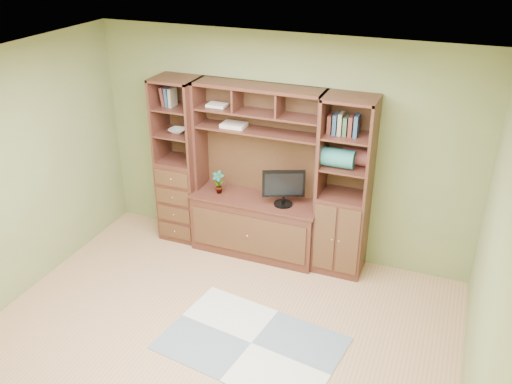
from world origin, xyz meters
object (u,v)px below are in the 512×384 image
at_px(center_hutch, 255,175).
at_px(left_tower, 180,161).
at_px(right_tower, 344,188).
at_px(monitor, 284,181).

relative_size(center_hutch, left_tower, 1.00).
bearing_deg(left_tower, right_tower, 0.00).
height_order(center_hutch, monitor, center_hutch).
relative_size(center_hutch, right_tower, 1.00).
distance_m(left_tower, monitor, 1.36).
bearing_deg(center_hutch, right_tower, 2.23).
xyz_separation_m(center_hutch, right_tower, (1.02, 0.04, 0.00)).
bearing_deg(left_tower, center_hutch, -2.29).
bearing_deg(right_tower, left_tower, 180.00).
xyz_separation_m(right_tower, monitor, (-0.67, -0.07, -0.00)).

